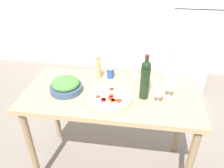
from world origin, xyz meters
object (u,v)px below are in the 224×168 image
Objects in this scene: wine_glass_near at (159,93)px; refrigerator at (190,31)px; wine_bottle at (145,79)px; salt_canister at (110,72)px; salad_bowl at (66,85)px; pepper_mill at (98,68)px; homemade_pizza at (109,98)px; wine_glass_far at (170,87)px.

refrigerator is at bearing 74.49° from wine_glass_near.
salt_canister is (-0.31, 0.27, -0.12)m from wine_bottle.
salad_bowl is (-1.27, -1.82, 0.08)m from refrigerator.
refrigerator is at bearing 70.86° from wine_bottle.
pepper_mill reaches higher than homemade_pizza.
pepper_mill reaches higher than wine_glass_near.
wine_glass_near reaches higher than homemade_pizza.
wine_glass_near reaches higher than salt_canister.
pepper_mill is at bearing 160.27° from wine_glass_far.
homemade_pizza is at bearing -163.82° from wine_bottle.
wine_bottle is 0.21m from wine_glass_far.
salt_canister is (-0.05, 0.35, 0.04)m from homemade_pizza.
wine_bottle reaches higher than salad_bowl.
pepper_mill is at bearing 47.63° from salad_bowl.
salt_canister is at bearing 154.13° from wine_glass_far.
wine_glass_far is 0.62× the size of pepper_mill.
refrigerator is 7.67× the size of pepper_mill.
wine_glass_near is (0.11, -0.07, -0.07)m from wine_bottle.
refrigerator is 16.44× the size of salt_canister.
wine_glass_far is (0.20, 0.02, -0.07)m from wine_bottle.
salad_bowl is (-0.22, -0.24, -0.05)m from pepper_mill.
refrigerator is 6.47× the size of salad_bowl.
wine_glass_near is 1.32× the size of salt_canister.
refrigerator is 4.94× the size of homemade_pizza.
pepper_mill is at bearing 115.04° from homemade_pizza.
salt_canister is at bearing 39.64° from salad_bowl.
wine_glass_far is at bearing 12.38° from homemade_pizza.
salad_bowl reaches higher than salt_canister.
refrigerator reaches higher than pepper_mill.
wine_glass_near is at bearing -39.05° from salt_canister.
salad_bowl is at bearing -132.37° from pepper_mill.
wine_glass_near is 1.00× the size of wine_glass_far.
salad_bowl is at bearing -179.86° from wine_bottle.
pepper_mill is 2.14× the size of salt_canister.
wine_bottle is 1.05× the size of homemade_pizza.
refrigerator is 2.10m from homemade_pizza.
refrigerator is 1.82m from salt_canister.
wine_bottle reaches higher than wine_glass_far.
refrigerator is 1.90m from pepper_mill.
refrigerator is 4.72× the size of wine_bottle.
wine_glass_far reaches higher than homemade_pizza.
salad_bowl reaches higher than homemade_pizza.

